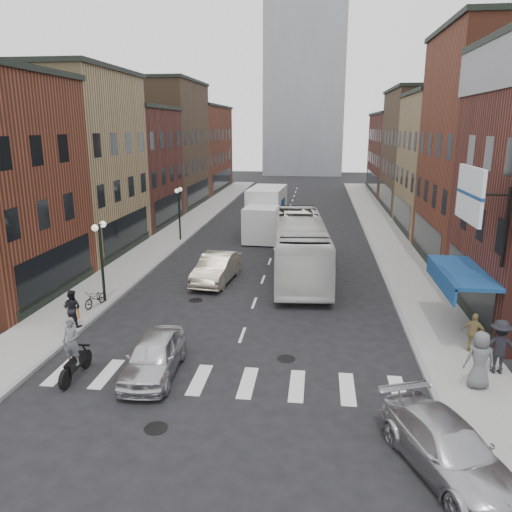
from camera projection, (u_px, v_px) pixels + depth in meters
The scene contains 30 objects.
ground at pixel (239, 345), 20.22m from camera, with size 160.00×160.00×0.00m, color black.
sidewalk_left at pixel (181, 230), 42.35m from camera, with size 3.00×74.00×0.15m, color gray.
sidewalk_right at pixel (385, 235), 40.31m from camera, with size 3.00×74.00×0.15m, color gray.
curb_left at pixel (198, 231), 42.19m from camera, with size 0.20×74.00×0.16m, color gray.
curb_right at pixel (366, 235), 40.51m from camera, with size 0.20×74.00×0.16m, color gray.
crosswalk_stripes at pixel (225, 381), 17.34m from camera, with size 12.00×2.20×0.01m, color silver.
bldg_left_mid_a at pixel (53, 163), 33.91m from camera, with size 10.30×10.20×12.30m.
bldg_left_mid_b at pixel (113, 167), 43.76m from camera, with size 10.30×10.20×10.30m.
bldg_left_far_a at pixel (152, 145), 53.95m from camera, with size 10.30×12.20×13.30m.
bldg_left_far_b at pixel (186, 149), 67.64m from camera, with size 10.30×16.20×11.30m.
bldg_right_mid_b at pixel (469, 164), 40.04m from camera, with size 10.30×10.20×11.30m.
bldg_right_far_a at pixel (438, 151), 50.48m from camera, with size 10.30×12.20×12.30m.
bldg_right_far_b at pixel (413, 154), 64.17m from camera, with size 10.30×16.20×10.30m.
awning_blue at pixel (457, 273), 20.89m from camera, with size 1.80×5.00×0.78m.
billboard_sign at pixel (472, 196), 18.13m from camera, with size 1.52×3.00×3.70m.
distant_tower at pixel (306, 31), 88.81m from camera, with size 14.00×14.00×50.00m, color #9399A0.
streetlamp_near at pixel (101, 247), 24.22m from camera, with size 0.32×1.22×4.11m.
streetlamp_far at pixel (179, 204), 37.66m from camera, with size 0.32×1.22×4.11m.
bike_rack at pixel (75, 312), 22.24m from camera, with size 0.08×0.68×0.80m.
box_truck at pixel (266, 213), 40.12m from camera, with size 2.97×8.73×3.74m.
motorcycle_rider at pixel (73, 351), 17.27m from camera, with size 0.64×2.24×2.28m.
transit_bus at pixel (300, 246), 29.51m from camera, with size 2.90×12.38×3.45m, color silver.
sedan_left_near at pixel (154, 356), 17.64m from camera, with size 1.71×4.26×1.45m, color silver.
sedan_left_far at pixel (217, 268), 28.23m from camera, with size 1.70×4.89×1.61m, color beige.
curb_car at pixel (448, 449), 12.65m from camera, with size 1.88×4.64×1.35m, color #B7B7BC.
parked_bicycle at pixel (96, 298), 24.07m from camera, with size 0.54×1.54×0.81m, color black.
ped_left_solo at pixel (72, 308), 21.55m from camera, with size 0.80×0.46×1.65m, color black.
ped_right_a at pixel (499, 346), 17.44m from camera, with size 1.27×0.63×1.97m, color black.
ped_right_b at pixel (474, 333), 19.09m from camera, with size 0.92×0.46×1.56m, color olive.
ped_right_c at pixel (480, 360), 16.44m from camera, with size 0.96×0.63×1.97m, color #54575C.
Camera 1 is at (3.01, -18.42, 8.60)m, focal length 35.00 mm.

